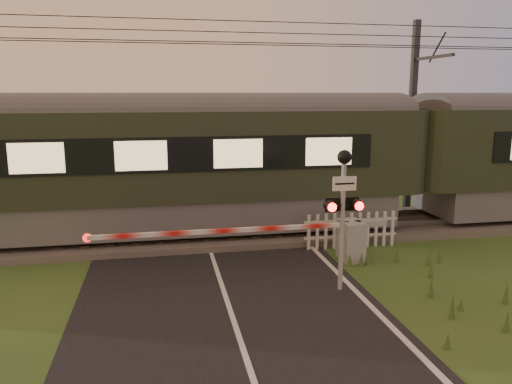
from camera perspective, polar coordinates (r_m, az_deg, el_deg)
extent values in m
plane|color=#2D4B1C|center=(8.84, -1.81, -16.73)|extent=(160.00, 160.00, 0.00)
cube|color=black|center=(8.83, -1.81, -16.67)|extent=(6.00, 140.00, 0.02)
cube|color=#47423D|center=(14.84, -5.84, -4.80)|extent=(140.00, 3.40, 0.24)
cube|color=slate|center=(14.09, -5.59, -4.82)|extent=(140.00, 0.08, 0.14)
cube|color=slate|center=(15.48, -6.10, -3.36)|extent=(140.00, 0.08, 0.14)
cube|color=#2D2116|center=(14.80, -5.85, -4.32)|extent=(0.24, 2.20, 0.06)
cylinder|color=black|center=(14.03, -6.19, 16.72)|extent=(120.00, 0.02, 0.02)
cylinder|color=black|center=(14.62, -6.40, 16.49)|extent=(120.00, 0.02, 0.02)
cylinder|color=black|center=(14.40, -6.35, 18.98)|extent=(120.00, 0.02, 0.02)
cylinder|color=black|center=(14.36, -6.32, 17.79)|extent=(120.00, 0.02, 0.02)
cube|color=slate|center=(14.89, -22.08, -2.55)|extent=(19.26, 2.55, 0.96)
cube|color=#273121|center=(14.61, -22.56, 3.83)|extent=(20.06, 2.77, 2.39)
cylinder|color=#4C4C4F|center=(14.52, -22.92, 8.51)|extent=(20.06, 0.97, 0.97)
cube|color=#FFD893|center=(13.20, -23.80, 3.56)|extent=(17.25, 0.04, 0.75)
cube|color=gray|center=(12.81, 10.82, -5.48)|extent=(0.50, 0.78, 1.00)
cylinder|color=gray|center=(12.76, 10.24, -5.53)|extent=(0.11, 0.11, 1.00)
cube|color=gray|center=(12.89, 12.97, -3.49)|extent=(0.82, 0.15, 0.15)
cube|color=red|center=(11.90, -3.77, -4.45)|extent=(6.19, 0.10, 0.10)
cylinder|color=red|center=(11.94, -18.73, -4.99)|extent=(0.20, 0.04, 0.20)
cylinder|color=gray|center=(10.60, 9.80, -4.10)|extent=(0.10, 0.10, 2.74)
cube|color=white|center=(10.34, 10.09, 0.95)|extent=(0.50, 0.03, 0.29)
sphere|color=black|center=(10.31, 10.07, 3.96)|extent=(0.29, 0.29, 0.29)
cube|color=black|center=(10.48, 9.89, -1.45)|extent=(0.69, 0.05, 0.05)
cylinder|color=#FF140C|center=(10.22, 8.71, -1.74)|extent=(0.18, 0.02, 0.18)
cylinder|color=#FF140C|center=(10.42, 11.74, -1.59)|extent=(0.18, 0.02, 0.18)
cube|color=black|center=(10.53, 9.79, -1.39)|extent=(0.73, 0.02, 0.29)
cube|color=silver|center=(13.86, 10.76, -4.96)|extent=(2.64, 0.04, 0.07)
cube|color=silver|center=(13.74, 10.83, -3.21)|extent=(2.64, 0.04, 0.07)
cube|color=#2D2D30|center=(18.75, 17.35, 8.17)|extent=(0.21, 0.21, 6.61)
cube|color=#2D2D30|center=(17.76, 19.53, 14.32)|extent=(0.09, 2.40, 0.09)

